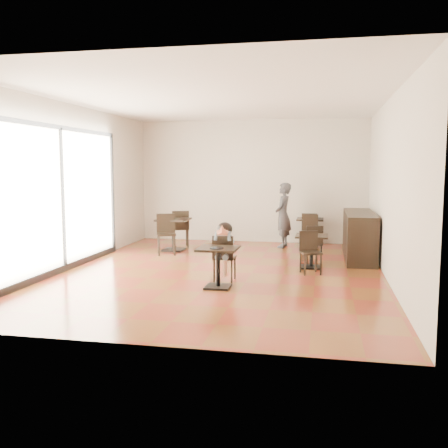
% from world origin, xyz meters
% --- Properties ---
extents(floor, '(6.00, 8.00, 0.01)m').
position_xyz_m(floor, '(0.00, 0.00, 0.00)').
color(floor, maroon).
rests_on(floor, ground).
extents(ceiling, '(6.00, 8.00, 0.01)m').
position_xyz_m(ceiling, '(0.00, 0.00, 3.20)').
color(ceiling, white).
rests_on(ceiling, floor).
extents(wall_back, '(6.00, 0.01, 3.20)m').
position_xyz_m(wall_back, '(0.00, 4.00, 1.60)').
color(wall_back, beige).
rests_on(wall_back, floor).
extents(wall_front, '(6.00, 0.01, 3.20)m').
position_xyz_m(wall_front, '(0.00, -4.00, 1.60)').
color(wall_front, beige).
rests_on(wall_front, floor).
extents(wall_left, '(0.01, 8.00, 3.20)m').
position_xyz_m(wall_left, '(-3.00, 0.00, 1.60)').
color(wall_left, beige).
rests_on(wall_left, floor).
extents(wall_right, '(0.01, 8.00, 3.20)m').
position_xyz_m(wall_right, '(3.00, 0.00, 1.60)').
color(wall_right, beige).
rests_on(wall_right, floor).
extents(storefront_window, '(0.04, 4.50, 2.60)m').
position_xyz_m(storefront_window, '(-2.97, -0.50, 1.40)').
color(storefront_window, white).
rests_on(storefront_window, floor).
extents(child_table, '(0.64, 0.64, 0.67)m').
position_xyz_m(child_table, '(0.21, -1.24, 0.34)').
color(child_table, black).
rests_on(child_table, floor).
extents(child_chair, '(0.36, 0.36, 0.81)m').
position_xyz_m(child_chair, '(0.21, -0.69, 0.40)').
color(child_chair, black).
rests_on(child_chair, floor).
extents(child, '(0.36, 0.51, 1.02)m').
position_xyz_m(child, '(0.21, -0.69, 0.51)').
color(child, slate).
rests_on(child, child_chair).
extents(plate, '(0.23, 0.23, 0.01)m').
position_xyz_m(plate, '(0.21, -1.34, 0.68)').
color(plate, black).
rests_on(plate, child_table).
extents(pizza_slice, '(0.24, 0.18, 0.05)m').
position_xyz_m(pizza_slice, '(0.21, -0.88, 0.88)').
color(pizza_slice, tan).
rests_on(pizza_slice, child).
extents(adult_patron, '(0.43, 0.61, 1.59)m').
position_xyz_m(adult_patron, '(0.91, 3.20, 0.80)').
color(adult_patron, '#3C3B41').
rests_on(adult_patron, floor).
extents(cafe_table_mid, '(0.78, 0.78, 0.65)m').
position_xyz_m(cafe_table_mid, '(1.66, 0.71, 0.33)').
color(cafe_table_mid, black).
rests_on(cafe_table_mid, floor).
extents(cafe_table_left, '(0.93, 0.93, 0.76)m').
position_xyz_m(cafe_table_left, '(-1.59, 2.15, 0.38)').
color(cafe_table_left, black).
rests_on(cafe_table_left, floor).
extents(cafe_table_back, '(0.71, 0.71, 0.70)m').
position_xyz_m(cafe_table_back, '(1.56, 3.50, 0.35)').
color(cafe_table_back, black).
rests_on(cafe_table_back, floor).
extents(chair_mid_a, '(0.45, 0.45, 0.79)m').
position_xyz_m(chair_mid_a, '(1.66, 1.26, 0.39)').
color(chair_mid_a, black).
rests_on(chair_mid_a, floor).
extents(chair_mid_b, '(0.45, 0.45, 0.79)m').
position_xyz_m(chair_mid_b, '(1.66, 0.16, 0.39)').
color(chair_mid_b, black).
rests_on(chair_mid_b, floor).
extents(chair_left_a, '(0.53, 0.53, 0.92)m').
position_xyz_m(chair_left_a, '(-1.59, 2.70, 0.46)').
color(chair_left_a, black).
rests_on(chair_left_a, floor).
extents(chair_left_b, '(0.53, 0.53, 0.92)m').
position_xyz_m(chair_left_b, '(-1.59, 1.60, 0.46)').
color(chair_left_b, black).
rests_on(chair_left_b, floor).
extents(chair_back_a, '(0.40, 0.40, 0.84)m').
position_xyz_m(chair_back_a, '(1.56, 3.50, 0.42)').
color(chair_back_a, black).
rests_on(chair_back_a, floor).
extents(chair_back_b, '(0.40, 0.40, 0.84)m').
position_xyz_m(chair_back_b, '(1.56, 2.95, 0.42)').
color(chair_back_b, black).
rests_on(chair_back_b, floor).
extents(service_counter, '(0.60, 2.40, 1.00)m').
position_xyz_m(service_counter, '(2.65, 2.00, 0.50)').
color(service_counter, black).
rests_on(service_counter, floor).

